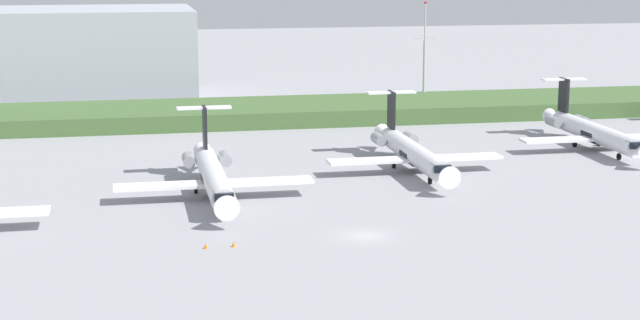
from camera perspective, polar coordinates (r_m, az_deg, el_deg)
ground_plane at (r=129.78m, az=-0.55°, el=-0.73°), size 500.00×500.00×0.00m
grass_berm at (r=170.76m, az=-3.18°, el=2.72°), size 320.00×20.00×2.71m
regional_jet_third at (r=117.55m, az=-6.07°, el=-0.84°), size 22.81×31.00×9.00m
regional_jet_fourth at (r=131.22m, az=5.22°, el=0.49°), size 22.81×31.00×9.00m
regional_jet_fifth at (r=150.37m, az=15.18°, el=1.56°), size 22.81×31.00×9.00m
antenna_mast at (r=185.35m, az=5.92°, el=5.47°), size 4.40×0.50×19.21m
distant_hangar at (r=198.43m, az=-15.17°, el=5.73°), size 54.81×29.33×17.44m
safety_cone_front_marker at (r=97.52m, az=-6.46°, el=-4.84°), size 0.44×0.44×0.55m
safety_cone_mid_marker at (r=97.83m, az=-4.89°, el=-4.75°), size 0.44×0.44×0.55m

